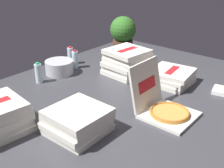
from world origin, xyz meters
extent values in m
cube|color=#38383D|center=(0.00, 0.00, -0.01)|extent=(3.20, 2.40, 0.02)
cube|color=silver|center=(0.09, -0.41, 0.01)|extent=(0.36, 0.36, 0.02)
cylinder|color=#C6893D|center=(0.09, -0.41, 0.03)|extent=(0.30, 0.30, 0.02)
torus|color=#A96324|center=(0.09, -0.41, 0.04)|extent=(0.30, 0.30, 0.02)
cube|color=silver|center=(0.09, -0.19, 0.20)|extent=(0.36, 0.10, 0.36)
cube|color=red|center=(0.09, -0.20, 0.20)|extent=(0.22, 0.02, 0.09)
cube|color=silver|center=(-0.83, 0.39, 0.02)|extent=(0.40, 0.40, 0.04)
cube|color=red|center=(-0.83, 0.39, 0.05)|extent=(0.24, 0.09, 0.00)
cube|color=silver|center=(0.54, 0.36, 0.02)|extent=(0.39, 0.39, 0.04)
cube|color=silver|center=(0.55, 0.35, 0.07)|extent=(0.40, 0.40, 0.04)
cube|color=red|center=(0.55, 0.35, 0.09)|extent=(0.24, 0.09, 0.00)
cube|color=silver|center=(0.54, 0.35, 0.11)|extent=(0.39, 0.39, 0.04)
cube|color=red|center=(0.54, 0.35, 0.13)|extent=(0.24, 0.08, 0.00)
cube|color=silver|center=(0.55, 0.34, 0.15)|extent=(0.39, 0.39, 0.04)
cube|color=red|center=(0.55, 0.34, 0.18)|extent=(0.24, 0.08, 0.00)
cube|color=silver|center=(0.56, 0.34, 0.20)|extent=(0.39, 0.39, 0.04)
cube|color=silver|center=(0.54, 0.34, 0.24)|extent=(0.40, 0.40, 0.04)
cube|color=red|center=(0.54, 0.34, 0.27)|extent=(0.24, 0.09, 0.00)
cube|color=silver|center=(0.63, -0.12, 0.02)|extent=(0.37, 0.37, 0.04)
cube|color=red|center=(0.63, -0.12, 0.05)|extent=(0.24, 0.07, 0.00)
cube|color=silver|center=(0.63, -0.11, 0.07)|extent=(0.39, 0.39, 0.04)
cube|color=red|center=(0.63, -0.11, 0.09)|extent=(0.24, 0.08, 0.00)
cube|color=silver|center=(0.64, -0.12, 0.11)|extent=(0.41, 0.41, 0.04)
cube|color=red|center=(0.64, -0.12, 0.13)|extent=(0.24, 0.10, 0.00)
cube|color=silver|center=(-0.50, -0.03, 0.02)|extent=(0.38, 0.38, 0.04)
cube|color=red|center=(-0.50, -0.03, 0.05)|extent=(0.24, 0.07, 0.00)
cube|color=silver|center=(-0.51, -0.03, 0.07)|extent=(0.36, 0.36, 0.04)
cube|color=red|center=(-0.51, -0.03, 0.09)|extent=(0.24, 0.07, 0.00)
cube|color=silver|center=(-0.49, -0.03, 0.11)|extent=(0.37, 0.37, 0.04)
cube|color=red|center=(-0.49, -0.03, 0.13)|extent=(0.24, 0.07, 0.00)
cube|color=silver|center=(-0.49, -0.04, 0.15)|extent=(0.37, 0.37, 0.04)
cylinder|color=#B7BABF|center=(0.12, 0.88, 0.07)|extent=(0.29, 0.29, 0.13)
cylinder|color=silver|center=(-0.16, 0.85, 0.09)|extent=(0.06, 0.06, 0.19)
cylinder|color=#239951|center=(-0.16, 0.85, 0.19)|extent=(0.04, 0.04, 0.02)
cylinder|color=silver|center=(0.38, 1.00, 0.09)|extent=(0.06, 0.06, 0.19)
cylinder|color=red|center=(0.38, 1.00, 0.19)|extent=(0.04, 0.04, 0.02)
cylinder|color=silver|center=(0.33, 0.87, 0.09)|extent=(0.06, 0.06, 0.19)
cylinder|color=red|center=(0.33, 0.87, 0.19)|extent=(0.04, 0.04, 0.02)
cylinder|color=#513323|center=(1.07, 0.81, 0.08)|extent=(0.25, 0.25, 0.16)
sphere|color=#2F6822|center=(1.07, 0.81, 0.29)|extent=(0.31, 0.31, 0.31)
cube|color=white|center=(0.75, -0.57, 0.02)|extent=(0.19, 0.19, 0.03)
camera|label=1|loc=(-1.58, -1.25, 1.11)|focal=44.75mm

